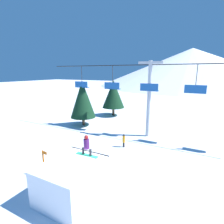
{
  "coord_description": "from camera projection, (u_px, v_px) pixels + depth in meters",
  "views": [
    {
      "loc": [
        5.94,
        -7.09,
        6.66
      ],
      "look_at": [
        0.23,
        3.93,
        3.79
      ],
      "focal_mm": 28.0,
      "sensor_mm": 36.0,
      "label": 1
    }
  ],
  "objects": [
    {
      "name": "snowboarder",
      "position": [
        87.0,
        146.0,
        9.87
      ],
      "size": [
        1.42,
        0.32,
        1.21
      ],
      "color": "#1E9E6B",
      "rests_on": "snow_ramp"
    },
    {
      "name": "pine_tree_near",
      "position": [
        83.0,
        99.0,
        21.55
      ],
      "size": [
        3.12,
        3.12,
        5.66
      ],
      "color": "#4C3823",
      "rests_on": "ground_plane"
    },
    {
      "name": "mountain_ridge",
      "position": [
        191.0,
        67.0,
        83.29
      ],
      "size": [
        86.76,
        86.76,
        17.47
      ],
      "color": "silver",
      "rests_on": "ground_plane"
    },
    {
      "name": "chairlift",
      "position": [
        149.0,
        91.0,
        17.44
      ],
      "size": [
        24.4,
        0.44,
        7.71
      ],
      "color": "#B2B2B7",
      "rests_on": "ground_plane"
    },
    {
      "name": "ground_plane",
      "position": [
        78.0,
        187.0,
        10.29
      ],
      "size": [
        220.0,
        220.0,
        0.0
      ],
      "primitive_type": "plane",
      "color": "white"
    },
    {
      "name": "trail_marker",
      "position": [
        44.0,
        162.0,
        11.3
      ],
      "size": [
        0.41,
        0.1,
        1.75
      ],
      "color": "orange",
      "rests_on": "ground_plane"
    },
    {
      "name": "distant_skier",
      "position": [
        124.0,
        140.0,
        15.66
      ],
      "size": [
        0.24,
        0.24,
        1.23
      ],
      "color": "black",
      "rests_on": "ground_plane"
    },
    {
      "name": "snow_ramp",
      "position": [
        72.0,
        180.0,
        9.33
      ],
      "size": [
        2.71,
        3.32,
        1.99
      ],
      "color": "white",
      "rests_on": "ground_plane"
    },
    {
      "name": "pine_tree_far",
      "position": [
        113.0,
        94.0,
        26.49
      ],
      "size": [
        3.36,
        3.36,
        5.43
      ],
      "color": "#4C3823",
      "rests_on": "ground_plane"
    }
  ]
}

